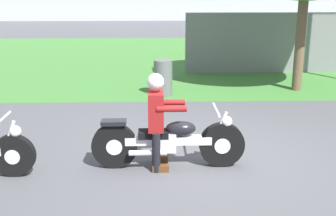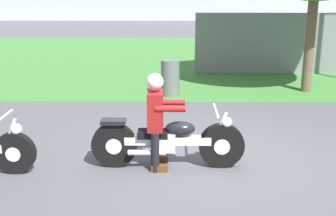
{
  "view_description": "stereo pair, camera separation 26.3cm",
  "coord_description": "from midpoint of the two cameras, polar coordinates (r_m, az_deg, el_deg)",
  "views": [
    {
      "loc": [
        -0.64,
        -6.22,
        2.63
      ],
      "look_at": [
        -0.46,
        -0.07,
        0.85
      ],
      "focal_mm": 46.14,
      "sensor_mm": 36.0,
      "label": 1
    },
    {
      "loc": [
        -0.37,
        -6.22,
        2.63
      ],
      "look_at": [
        -0.46,
        -0.07,
        0.85
      ],
      "focal_mm": 46.14,
      "sensor_mm": 36.0,
      "label": 2
    }
  ],
  "objects": [
    {
      "name": "grass_verge",
      "position": [
        15.8,
        0.24,
        6.6
      ],
      "size": [
        60.0,
        12.0,
        0.01
      ],
      "primitive_type": "cube",
      "color": "#3D7533",
      "rests_on": "ground"
    },
    {
      "name": "motorcycle_lead",
      "position": [
        6.35,
        -1.08,
        -4.39
      ],
      "size": [
        2.25,
        0.66,
        0.89
      ],
      "rotation": [
        0.0,
        0.0,
        0.0
      ],
      "color": "black",
      "rests_on": "ground"
    },
    {
      "name": "ground",
      "position": [
        6.77,
        2.81,
        -6.73
      ],
      "size": [
        120.0,
        120.0,
        0.0
      ],
      "primitive_type": "plane",
      "color": "#4C4C51"
    },
    {
      "name": "fence_segment",
      "position": [
        13.71,
        16.64,
        8.25
      ],
      "size": [
        7.0,
        0.06,
        1.8
      ],
      "primitive_type": "cube",
      "color": "slate",
      "rests_on": "ground"
    },
    {
      "name": "trash_can",
      "position": [
        10.43,
        -1.38,
        4.0
      ],
      "size": [
        0.45,
        0.45,
        0.87
      ],
      "primitive_type": "cylinder",
      "color": "#595E5B",
      "rests_on": "ground"
    },
    {
      "name": "rider_lead",
      "position": [
        6.21,
        -2.65,
        -0.73
      ],
      "size": [
        0.55,
        0.48,
        1.42
      ],
      "rotation": [
        0.0,
        0.0,
        0.0
      ],
      "color": "black",
      "rests_on": "ground"
    }
  ]
}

